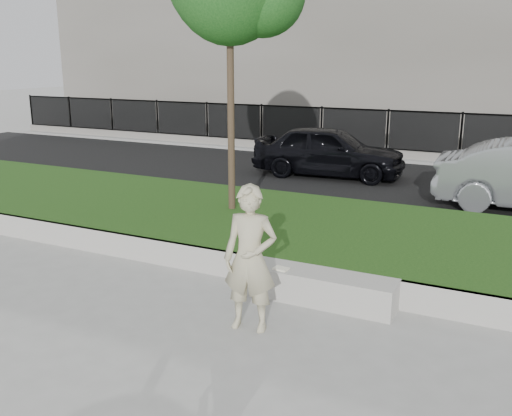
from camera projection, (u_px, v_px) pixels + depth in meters
The scene contains 11 objects.
ground at pixel (207, 307), 7.48m from camera, with size 90.00×90.00×0.00m, color gray.
grass_bank at pixel (295, 232), 10.03m from camera, with size 34.00×4.00×0.40m, color #0D340F.
grass_kerb at pixel (244, 267), 8.33m from camera, with size 34.00×0.08×0.40m, color #A7A49C.
street at pixel (376, 182), 14.84m from camera, with size 34.00×7.00×0.04m, color black.
far_pavement at pixel (411, 155), 18.73m from camera, with size 34.00×3.00×0.12m, color gray.
iron_fence at pixel (406, 144), 17.74m from camera, with size 32.00×0.30×1.50m.
building_facade at pixel (455, 12), 23.53m from camera, with size 34.00×10.00×10.00m, color #646058.
stone_bench at pixel (320, 287), 7.57m from camera, with size 2.03×0.51×0.42m, color #A7A49C.
man at pixel (250, 259), 6.68m from camera, with size 0.64×0.42×1.77m, color #BCB490.
book at pixel (281, 269), 7.64m from camera, with size 0.20×0.14×0.02m, color white.
car_dark at pixel (329, 151), 15.34m from camera, with size 1.63×4.05×1.38m, color black.
Camera 1 is at (3.63, -5.90, 3.17)m, focal length 40.00 mm.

